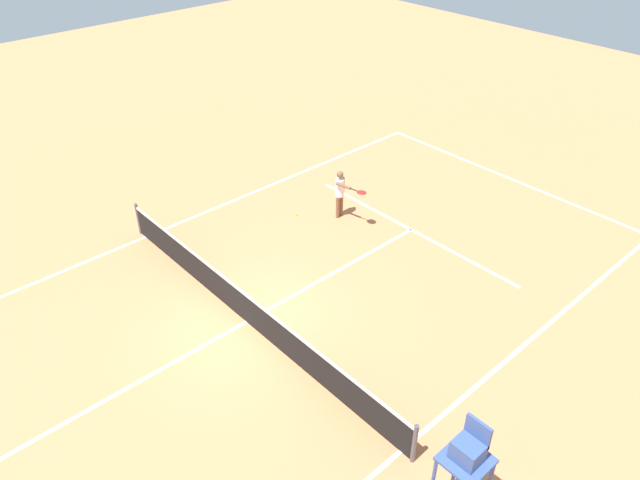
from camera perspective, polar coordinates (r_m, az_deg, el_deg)
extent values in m
plane|color=#D37A4C|center=(15.77, -6.98, -7.70)|extent=(60.00, 60.00, 0.00)
cube|color=white|center=(23.21, 17.24, 5.77)|extent=(10.61, 0.10, 0.01)
cube|color=white|center=(13.11, 7.70, -19.25)|extent=(0.10, 23.57, 0.01)
cube|color=white|center=(19.54, -16.21, 0.30)|extent=(0.10, 23.57, 0.01)
cube|color=white|center=(19.33, 8.65, 0.99)|extent=(7.96, 0.10, 0.01)
cube|color=white|center=(15.77, -6.98, -7.69)|extent=(0.10, 12.96, 0.01)
cylinder|color=#4C4C51|center=(12.58, 8.97, -18.57)|extent=(0.10, 0.10, 1.07)
cylinder|color=#4C4C51|center=(19.50, -16.87, 1.96)|extent=(0.10, 0.10, 1.07)
cube|color=black|center=(15.48, -7.10, -6.44)|extent=(11.21, 0.03, 0.91)
cube|color=white|center=(15.17, -7.22, -5.08)|extent=(11.21, 0.04, 0.06)
cylinder|color=brown|center=(19.69, 2.03, 3.37)|extent=(0.12, 0.12, 0.77)
cylinder|color=brown|center=(19.55, 1.69, 3.13)|extent=(0.12, 0.12, 0.77)
cylinder|color=white|center=(19.28, 1.90, 5.00)|extent=(0.28, 0.28, 0.60)
sphere|color=brown|center=(19.05, 1.93, 6.24)|extent=(0.22, 0.22, 0.22)
cylinder|color=brown|center=(19.39, 2.22, 5.30)|extent=(0.09, 0.09, 0.53)
cylinder|color=brown|center=(18.90, 2.24, 5.15)|extent=(0.54, 0.19, 0.09)
cylinder|color=black|center=(18.70, 3.24, 4.79)|extent=(0.26, 0.08, 0.04)
ellipsoid|color=red|center=(18.57, 3.98, 4.52)|extent=(0.37, 0.33, 0.04)
sphere|color=#CCE033|center=(19.86, -2.28, 2.47)|extent=(0.07, 0.07, 0.07)
cylinder|color=#38518C|center=(12.15, 12.80, -20.01)|extent=(0.07, 0.07, 1.55)
cube|color=#38518C|center=(11.22, 13.71, -19.62)|extent=(0.80, 0.80, 0.06)
cube|color=#38518C|center=(11.04, 13.87, -18.91)|extent=(0.50, 0.44, 0.40)
cube|color=#38518C|center=(10.88, 14.78, -17.17)|extent=(0.50, 0.06, 0.50)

